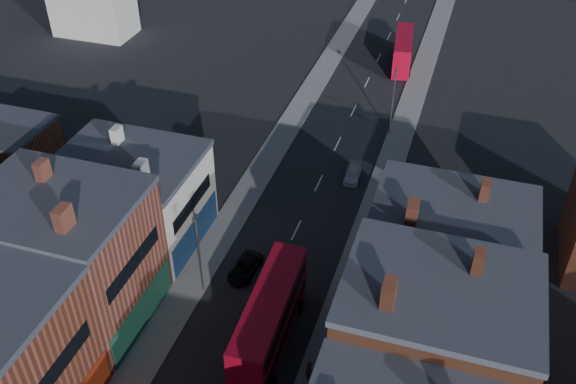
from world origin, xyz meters
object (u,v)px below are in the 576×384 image
Objects in this scene: bus_1 at (270,318)px; car_2 at (245,268)px; bus_2 at (403,50)px; ped_3 at (309,371)px; car_3 at (353,174)px.

bus_1 is 8.46m from car_2.
ped_3 is at bearing -94.37° from bus_2.
bus_1 reaches higher than car_2.
bus_2 is (1.41, 51.82, -0.42)m from bus_1.
car_3 is (-0.36, -28.29, -1.81)m from bus_2.
bus_1 is 1.17× the size of bus_2.
bus_1 reaches higher than bus_2.
ped_3 is (3.80, -2.40, -1.75)m from bus_1.
bus_2 is 5.66× the size of ped_3.
bus_2 is 54.29m from ped_3.
bus_1 is 23.66m from car_3.
ped_3 is (2.39, -54.22, -1.32)m from bus_2.
car_3 is 26.08m from ped_3.
car_2 is 12.44m from ped_3.
bus_2 is at bearing 11.80° from ped_3.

